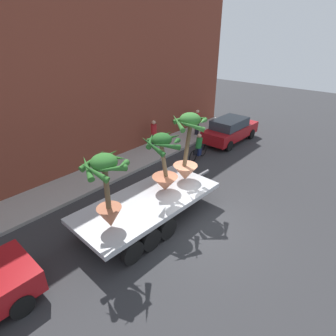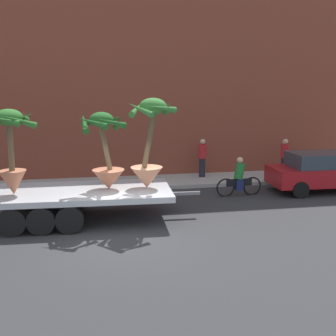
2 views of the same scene
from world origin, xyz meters
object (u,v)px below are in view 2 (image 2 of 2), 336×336
potted_palm_rear (149,146)px  pedestrian_near_gate (202,157)px  parked_car (324,171)px  pedestrian_far_left (284,157)px  potted_palm_front (106,154)px  cyclist (239,179)px  flatbed_trailer (72,197)px  potted_palm_middle (11,147)px

potted_palm_rear → pedestrian_near_gate: bearing=58.0°
parked_car → pedestrian_far_left: size_ratio=2.60×
potted_palm_front → pedestrian_near_gate: (4.38, 4.77, -1.05)m
potted_palm_rear → parked_car: size_ratio=0.63×
pedestrian_far_left → cyclist: bearing=-142.6°
cyclist → parked_car: size_ratio=0.41×
potted_palm_front → potted_palm_rear: bearing=-2.2°
pedestrian_far_left → potted_palm_rear: bearing=-147.5°
cyclist → flatbed_trailer: bearing=-162.9°
flatbed_trailer → potted_palm_rear: 2.88m
potted_palm_rear → cyclist: bearing=28.3°
potted_palm_front → cyclist: potted_palm_front is taller
potted_palm_rear → cyclist: (3.74, 2.01, -1.65)m
cyclist → pedestrian_near_gate: (-0.72, 2.81, 0.37)m
potted_palm_middle → pedestrian_near_gate: (7.10, 4.93, -1.36)m
potted_palm_rear → pedestrian_near_gate: 5.83m
parked_car → pedestrian_near_gate: bearing=146.9°
potted_palm_front → pedestrian_far_left: 9.12m
cyclist → pedestrian_far_left: 3.71m
flatbed_trailer → potted_palm_middle: bearing=-172.6°
flatbed_trailer → potted_palm_middle: size_ratio=2.64×
potted_palm_middle → potted_palm_front: size_ratio=1.05×
flatbed_trailer → pedestrian_near_gate: size_ratio=3.92×
potted_palm_front → pedestrian_far_left: (8.02, 4.20, -1.05)m
parked_car → cyclist: bearing=-179.5°
parked_car → pedestrian_near_gate: size_ratio=2.60×
potted_palm_middle → pedestrian_far_left: 11.68m
cyclist → pedestrian_near_gate: bearing=104.3°
cyclist → pedestrian_far_left: size_ratio=1.08×
flatbed_trailer → parked_car: parked_car is taller
potted_palm_rear → potted_palm_front: potted_palm_rear is taller
potted_palm_middle → potted_palm_front: potted_palm_middle is taller
pedestrian_near_gate → pedestrian_far_left: size_ratio=1.00×
pedestrian_near_gate → parked_car: bearing=-33.1°
potted_palm_rear → pedestrian_near_gate: size_ratio=1.65×
potted_palm_rear → potted_palm_middle: (-4.09, -0.11, 0.08)m
potted_palm_middle → flatbed_trailer: bearing=7.4°
potted_palm_middle → pedestrian_far_left: size_ratio=1.48×
flatbed_trailer → potted_palm_rear: potted_palm_rear is taller
potted_palm_middle → pedestrian_near_gate: potted_palm_middle is taller
pedestrian_near_gate → potted_palm_front: bearing=-132.5°
potted_palm_rear → pedestrian_far_left: (6.67, 4.25, -1.28)m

